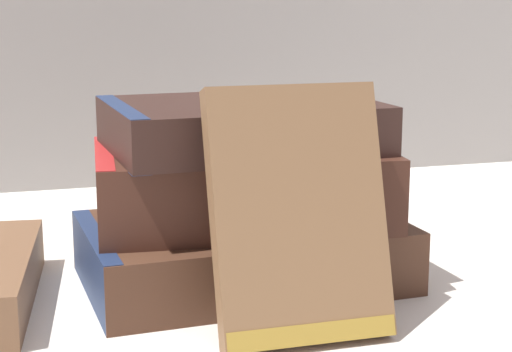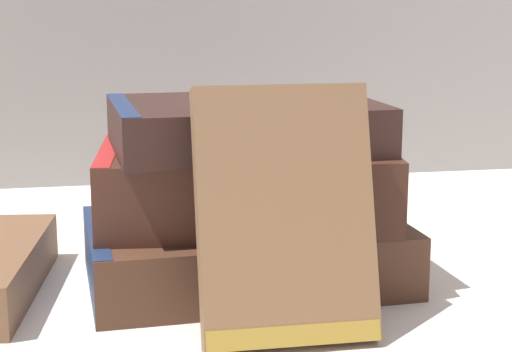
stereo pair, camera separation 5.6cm
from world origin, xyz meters
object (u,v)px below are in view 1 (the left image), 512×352
(book_flat_top, at_px, (234,126))
(book_leaning_front, at_px, (299,223))
(book_flat_bottom, at_px, (235,253))
(book_flat_middle, at_px, (233,184))
(pocket_watch, at_px, (292,98))

(book_flat_top, distance_m, book_leaning_front, 0.11)
(book_flat_bottom, xyz_separation_m, book_leaning_front, (0.01, -0.10, 0.05))
(book_flat_middle, bearing_deg, pocket_watch, -18.08)
(book_flat_middle, relative_size, book_leaning_front, 1.42)
(book_flat_middle, distance_m, book_leaning_front, 0.11)
(book_flat_middle, height_order, pocket_watch, pocket_watch)
(book_flat_bottom, bearing_deg, book_flat_middle, 80.46)
(book_flat_middle, xyz_separation_m, book_leaning_front, (0.01, -0.11, -0.00))
(book_flat_middle, bearing_deg, book_flat_top, -86.70)
(book_flat_bottom, relative_size, book_flat_middle, 1.07)
(book_flat_top, bearing_deg, pocket_watch, -21.93)
(book_flat_bottom, relative_size, book_flat_top, 1.21)
(book_flat_bottom, distance_m, book_leaning_front, 0.11)
(book_leaning_front, bearing_deg, book_flat_middle, 95.93)
(book_flat_top, relative_size, book_leaning_front, 1.25)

